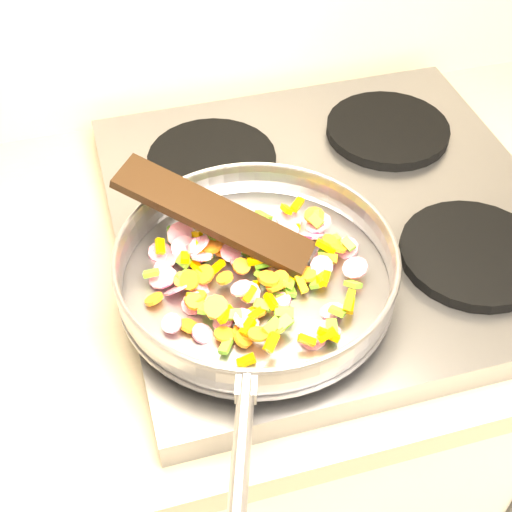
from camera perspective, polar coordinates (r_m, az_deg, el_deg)
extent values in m
cube|color=#939399|center=(1.01, 6.11, 2.99)|extent=(0.60, 0.60, 0.04)
cylinder|color=black|center=(0.87, 0.70, -3.43)|extent=(0.19, 0.19, 0.02)
cylinder|color=black|center=(0.96, 16.99, 0.16)|extent=(0.19, 0.19, 0.02)
cylinder|color=black|center=(1.06, -3.55, 7.67)|extent=(0.19, 0.19, 0.02)
cylinder|color=black|center=(1.14, 10.48, 9.92)|extent=(0.19, 0.19, 0.02)
cylinder|color=#9E9EA5|center=(0.87, 0.00, -2.08)|extent=(0.34, 0.34, 0.01)
torus|color=#9E9EA5|center=(0.85, 0.00, -0.85)|extent=(0.38, 0.38, 0.05)
torus|color=#9E9EA5|center=(0.83, 0.00, 0.19)|extent=(0.34, 0.34, 0.01)
cylinder|color=#9E9EA5|center=(0.68, -1.25, -16.26)|extent=(0.08, 0.19, 0.02)
cube|color=#9E9EA5|center=(0.73, -0.78, -10.42)|extent=(0.03, 0.04, 0.02)
cylinder|color=orange|center=(0.89, 0.39, 0.37)|extent=(0.03, 0.03, 0.01)
cube|color=#E3A000|center=(0.88, 5.60, 0.75)|extent=(0.03, 0.02, 0.02)
cube|color=#63A827|center=(0.81, 2.24, -4.55)|extent=(0.03, 0.02, 0.01)
cube|color=#63A827|center=(0.82, 6.52, -4.41)|extent=(0.02, 0.02, 0.01)
cube|color=#E3A000|center=(0.85, -0.16, -2.81)|extent=(0.02, 0.03, 0.01)
cylinder|color=#C8134F|center=(0.90, 3.18, 1.10)|extent=(0.04, 0.04, 0.02)
cylinder|color=orange|center=(0.92, 4.68, 3.26)|extent=(0.04, 0.04, 0.01)
cylinder|color=#C8134F|center=(0.88, -1.35, -0.69)|extent=(0.02, 0.03, 0.02)
cube|color=#63A827|center=(0.88, 5.61, -0.33)|extent=(0.02, 0.02, 0.01)
cylinder|color=#C8134F|center=(0.83, -0.53, -2.94)|extent=(0.04, 0.03, 0.02)
cube|color=#E3A000|center=(0.87, 5.75, -0.17)|extent=(0.03, 0.02, 0.01)
cylinder|color=#C8134F|center=(0.93, 2.67, 2.90)|extent=(0.05, 0.05, 0.01)
cylinder|color=#C8134F|center=(0.81, 4.46, -6.08)|extent=(0.04, 0.04, 0.01)
cube|color=#E3A000|center=(0.90, 3.17, 0.57)|extent=(0.01, 0.03, 0.02)
cylinder|color=#C8134F|center=(0.82, -2.66, -5.29)|extent=(0.03, 0.03, 0.01)
cylinder|color=orange|center=(0.85, -8.17, -3.42)|extent=(0.03, 0.02, 0.02)
cylinder|color=orange|center=(0.89, 6.47, 0.71)|extent=(0.03, 0.03, 0.02)
cube|color=#E3A000|center=(0.85, 5.57, -1.79)|extent=(0.02, 0.02, 0.01)
cylinder|color=#C8134F|center=(0.89, 5.59, -0.11)|extent=(0.04, 0.04, 0.02)
cylinder|color=orange|center=(0.89, 6.06, 1.02)|extent=(0.03, 0.03, 0.02)
cylinder|color=#C8134F|center=(0.89, -5.81, 0.67)|extent=(0.04, 0.04, 0.02)
cube|color=#63A827|center=(0.89, 5.60, 0.27)|extent=(0.02, 0.02, 0.01)
cylinder|color=#C8134F|center=(0.89, -6.98, -0.43)|extent=(0.03, 0.04, 0.03)
cube|color=#E3A000|center=(0.88, 1.42, -0.20)|extent=(0.02, 0.02, 0.02)
cube|color=#63A827|center=(0.85, 2.59, -2.09)|extent=(0.02, 0.03, 0.02)
cube|color=#63A827|center=(0.81, -1.76, -4.70)|extent=(0.02, 0.02, 0.01)
cube|color=#E3A000|center=(0.83, -5.03, -3.34)|extent=(0.02, 0.01, 0.02)
cube|color=#E3A000|center=(0.82, 1.27, -3.71)|extent=(0.02, 0.03, 0.01)
cube|color=#63A827|center=(0.91, 0.75, 1.69)|extent=(0.02, 0.02, 0.02)
cube|color=#E3A000|center=(0.87, -5.71, -0.11)|extent=(0.01, 0.02, 0.01)
cube|color=#63A827|center=(0.86, -8.38, -1.37)|extent=(0.02, 0.01, 0.01)
cylinder|color=#C8134F|center=(0.88, -7.34, -1.12)|extent=(0.03, 0.03, 0.02)
cube|color=#E3A000|center=(0.88, -4.74, 0.64)|extent=(0.02, 0.02, 0.02)
cube|color=#E3A000|center=(0.90, -5.03, 1.78)|extent=(0.02, 0.03, 0.02)
cube|color=#E3A000|center=(0.92, -2.96, 2.53)|extent=(0.02, 0.02, 0.02)
cube|color=#63A827|center=(0.79, 1.25, -5.63)|extent=(0.03, 0.02, 0.01)
cube|color=#E3A000|center=(0.82, 7.46, -3.55)|extent=(0.02, 0.03, 0.02)
cube|color=#E3A000|center=(0.88, -4.43, -0.17)|extent=(0.02, 0.02, 0.02)
cylinder|color=orange|center=(0.81, -3.23, -4.10)|extent=(0.03, 0.04, 0.02)
cube|color=#E3A000|center=(0.79, 5.82, -6.27)|extent=(0.03, 0.02, 0.02)
cube|color=#63A827|center=(0.86, 0.46, -0.55)|extent=(0.02, 0.02, 0.01)
cube|color=#E3A000|center=(0.93, 3.33, 4.13)|extent=(0.02, 0.02, 0.01)
cylinder|color=orange|center=(0.85, -5.92, -1.91)|extent=(0.03, 0.03, 0.02)
cube|color=#63A827|center=(0.82, -4.15, -4.16)|extent=(0.02, 0.03, 0.02)
cube|color=#63A827|center=(0.80, 2.20, -5.41)|extent=(0.02, 0.02, 0.01)
cylinder|color=orange|center=(0.91, 2.76, 2.18)|extent=(0.03, 0.02, 0.02)
cylinder|color=orange|center=(0.86, -4.19, -1.49)|extent=(0.03, 0.03, 0.02)
cylinder|color=#C8134F|center=(0.87, -4.38, -0.01)|extent=(0.04, 0.03, 0.02)
cylinder|color=orange|center=(0.84, 1.00, -1.81)|extent=(0.03, 0.03, 0.01)
cylinder|color=orange|center=(0.89, 3.02, 1.04)|extent=(0.04, 0.03, 0.02)
cylinder|color=#C8134F|center=(0.91, 7.23, 0.61)|extent=(0.03, 0.04, 0.02)
cube|color=#63A827|center=(0.91, 4.83, 2.85)|extent=(0.02, 0.02, 0.02)
cube|color=#E3A000|center=(0.85, 3.66, -2.27)|extent=(0.01, 0.02, 0.01)
cube|color=#E3A000|center=(0.82, -0.72, -4.66)|extent=(0.03, 0.02, 0.01)
cube|color=#E3A000|center=(0.91, -0.31, 1.61)|extent=(0.02, 0.02, 0.02)
cylinder|color=orange|center=(0.82, -4.96, -3.65)|extent=(0.03, 0.03, 0.01)
cylinder|color=#C8134F|center=(0.86, 5.27, -0.84)|extent=(0.04, 0.03, 0.03)
cylinder|color=#C8134F|center=(0.86, 7.93, -0.93)|extent=(0.04, 0.04, 0.02)
cube|color=#63A827|center=(0.87, -5.81, -0.38)|extent=(0.02, 0.02, 0.02)
cylinder|color=#C8134F|center=(0.92, 2.81, 1.49)|extent=(0.03, 0.03, 0.01)
cylinder|color=orange|center=(0.82, -5.23, -5.60)|extent=(0.04, 0.04, 0.02)
cube|color=#63A827|center=(0.85, 7.77, -2.26)|extent=(0.02, 0.02, 0.02)
cylinder|color=#C8134F|center=(0.85, -6.27, -2.59)|extent=(0.05, 0.04, 0.04)
cylinder|color=orange|center=(0.83, -2.14, -4.45)|extent=(0.04, 0.04, 0.02)
cube|color=#E3A000|center=(0.80, -2.48, -4.69)|extent=(0.02, 0.03, 0.01)
cylinder|color=#C8134F|center=(0.88, -4.49, 0.51)|extent=(0.04, 0.03, 0.03)
cube|color=#63A827|center=(0.81, 6.09, -5.71)|extent=(0.02, 0.03, 0.01)
cylinder|color=#C8134F|center=(0.90, 2.63, 1.90)|extent=(0.04, 0.04, 0.02)
cylinder|color=#C8134F|center=(0.82, 5.93, -5.77)|extent=(0.04, 0.04, 0.02)
cube|color=#63A827|center=(0.92, 4.76, 3.17)|extent=(0.02, 0.02, 0.01)
cylinder|color=orange|center=(0.80, 1.59, -5.88)|extent=(0.03, 0.03, 0.02)
cube|color=#63A827|center=(0.83, 0.58, -3.96)|extent=(0.02, 0.02, 0.01)
cube|color=#E3A000|center=(0.91, 1.97, 1.32)|extent=(0.02, 0.02, 0.02)
cube|color=#63A827|center=(0.90, 0.29, 2.76)|extent=(0.02, 0.02, 0.02)
cylinder|color=#C8134F|center=(0.91, 4.48, 1.68)|extent=(0.05, 0.04, 0.02)
cylinder|color=#C8134F|center=(0.90, -7.64, 0.26)|extent=(0.04, 0.05, 0.01)
cube|color=#63A827|center=(0.85, 4.83, -2.17)|extent=(0.02, 0.02, 0.01)
cylinder|color=#C8134F|center=(0.90, -6.04, 1.68)|extent=(0.05, 0.04, 0.04)
cube|color=#63A827|center=(0.89, 7.39, 0.96)|extent=(0.02, 0.02, 0.01)
cube|color=#63A827|center=(0.82, -3.32, -4.51)|extent=(0.02, 0.02, 0.02)
cylinder|color=#C8134F|center=(0.88, -2.04, 0.28)|extent=(0.03, 0.03, 0.01)
cylinder|color=#C8134F|center=(0.86, -4.47, -2.23)|extent=(0.03, 0.03, 0.02)
cube|color=#63A827|center=(0.85, 2.65, -2.68)|extent=(0.02, 0.02, 0.01)
cylinder|color=orange|center=(0.80, -2.56, -6.26)|extent=(0.03, 0.03, 0.01)
cylinder|color=#C8134F|center=(0.81, -0.79, -5.15)|extent=(0.03, 0.04, 0.02)
cylinder|color=orange|center=(0.88, -3.63, 0.86)|extent=(0.04, 0.04, 0.01)
cube|color=#E3A000|center=(0.82, -0.50, -3.06)|extent=(0.02, 0.02, 0.02)
cube|color=#E3A000|center=(0.87, -4.69, -0.92)|extent=(0.02, 0.03, 0.01)
cube|color=#63A827|center=(0.89, -2.06, 1.57)|extent=(0.02, 0.02, 0.02)
cylinder|color=orange|center=(0.93, -4.47, 3.54)|extent=(0.03, 0.03, 0.02)
cylinder|color=#C8134F|center=(0.87, 1.68, -0.91)|extent=(0.03, 0.04, 0.03)
cube|color=#63A827|center=(0.79, -2.44, -7.21)|extent=(0.02, 0.02, 0.01)
cylinder|color=orange|center=(0.87, 3.29, -0.24)|extent=(0.03, 0.03, 0.02)
cylinder|color=#C8134F|center=(0.92, 5.03, 2.61)|extent=(0.05, 0.05, 0.02)
cube|color=#E3A000|center=(0.86, 2.27, -0.65)|extent=(0.03, 0.02, 0.02)
cylinder|color=#C8134F|center=(0.81, -6.76, -5.36)|extent=(0.03, 0.03, 0.02)
cube|color=#E3A000|center=(0.79, 5.68, -6.30)|extent=(0.02, 0.01, 0.02)
cube|color=#E3A000|center=(0.79, -0.79, -8.37)|extent=(0.02, 0.01, 0.02)
cylinder|color=orange|center=(0.86, -1.16, -0.81)|extent=(0.03, 0.03, 0.01)
cylinder|color=orange|center=(0.87, 8.13, -0.99)|extent=(0.03, 0.03, 0.02)
cube|color=#E3A000|center=(0.93, 2.44, 3.76)|extent=(0.01, 0.03, 0.02)
cylinder|color=orange|center=(0.80, -1.03, -6.67)|extent=(0.02, 0.02, 0.02)
cylinder|color=orange|center=(0.89, -2.71, 0.56)|extent=(0.03, 0.03, 0.01)
cube|color=#63A827|center=(0.91, -3.48, 2.53)|extent=(0.02, 0.02, 0.01)
cube|color=#63A827|center=(0.89, -0.55, 0.50)|extent=(0.02, 0.02, 0.01)
cylinder|color=orange|center=(0.84, 1.49, -2.43)|extent=(0.03, 0.03, 0.02)
cube|color=#E3A000|center=(0.89, -7.68, 0.78)|extent=(0.01, 0.02, 0.02)
cube|color=#63A827|center=(0.89, 1.21, 0.45)|extent=(0.02, 0.02, 0.01)
cube|color=#63A827|center=(0.91, 6.20, 1.35)|extent=(0.02, 0.02, 0.01)
cylinder|color=#C8134F|center=(0.88, -4.65, 0.86)|extent=(0.04, 0.03, 0.03)
cube|color=#63A827|center=(0.86, 0.54, -1.68)|extent=(0.02, 0.02, 0.02)
cube|color=#E3A000|center=(0.90, 1.69, 1.19)|extent=(0.01, 0.03, 0.02)
cube|color=#63A827|center=(0.92, 1.47, 1.99)|extent=(0.02, 0.02, 0.02)
cube|color=#63A827|center=(0.89, -4.06, -0.02)|extent=(0.02, 0.02, 0.02)
cube|color=#E3A000|center=(0.85, 5.20, -1.89)|extent=(0.02, 0.03, 0.02)
cube|color=#E3A000|center=(0.86, -0.03, -0.35)|extent=(0.02, 0.01, 0.01)
cylinder|color=#C8134F|center=(0.92, -2.74, 1.88)|extent=(0.03, 0.03, 0.01)
cube|color=#E3A000|center=(0.83, 7.53, -3.96)|extent=(0.02, 0.02, 0.01)
cube|color=#63A827|center=(0.86, -5.89, -1.65)|extent=(0.02, 0.02, 0.02)
cube|color=#E3A000|center=(0.77, 1.23, -6.92)|extent=(0.02, 0.02, 0.02)
cylinder|color=orange|center=(0.79, 0.18, -6.27)|extent=(0.03, 0.03, 0.01)
cylinder|color=#C8134F|center=(0.83, 6.07, -4.38)|extent=(0.04, 0.04, 0.01)
cube|color=#E3A000|center=(0.93, -4.17, 3.19)|extent=(0.02, 0.02, 0.02)
cylinder|color=orange|center=(0.83, -4.87, -3.33)|extent=(0.04, 0.04, 0.02)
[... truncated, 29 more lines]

